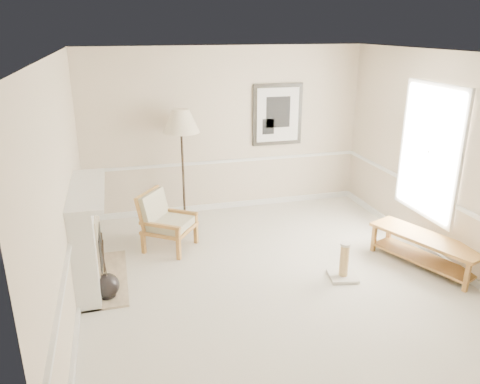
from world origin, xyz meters
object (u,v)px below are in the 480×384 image
(floor_vase, at_px, (107,286))
(armchair, at_px, (163,218))
(floor_lamp, at_px, (181,124))
(scratching_post, at_px, (344,267))
(bench, at_px, (425,246))

(floor_vase, height_order, armchair, floor_vase)
(floor_vase, relative_size, floor_lamp, 0.47)
(scratching_post, bearing_deg, armchair, 144.65)
(floor_vase, distance_m, bench, 4.31)
(armchair, bearing_deg, bench, -79.06)
(floor_lamp, bearing_deg, floor_vase, -119.95)
(armchair, relative_size, floor_lamp, 0.50)
(armchair, height_order, floor_lamp, floor_lamp)
(floor_vase, distance_m, floor_lamp, 3.04)
(bench, height_order, scratching_post, scratching_post)
(floor_vase, height_order, bench, floor_vase)
(floor_lamp, distance_m, bench, 4.17)
(floor_vase, relative_size, armchair, 0.95)
(floor_lamp, xyz_separation_m, bench, (2.98, -2.57, -1.38))
(floor_lamp, height_order, scratching_post, floor_lamp)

